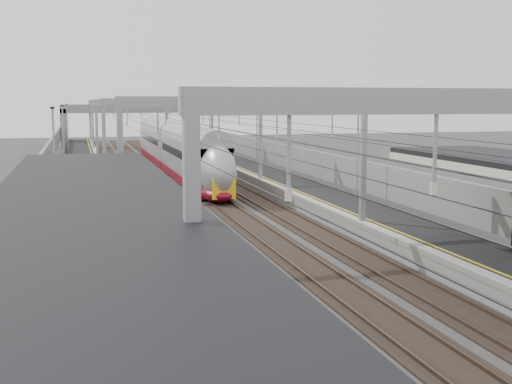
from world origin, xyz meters
TOP-DOWN VIEW (x-y plane):
  - platform_left at (-8.00, 45.00)m, footprint 4.00×120.00m
  - platform_right at (8.00, 45.00)m, footprint 4.00×120.00m
  - tracks at (0.00, 45.00)m, footprint 11.40×140.00m
  - overhead_line at (0.00, 51.62)m, footprint 13.00×140.00m
  - canopy_left at (-8.02, 2.99)m, footprint 4.40×30.00m
  - overbridge at (0.00, 100.00)m, footprint 22.00×2.20m
  - wall_left at (-11.20, 45.00)m, footprint 0.30×120.00m
  - wall_right at (11.20, 45.00)m, footprint 0.30×120.00m
  - train at (1.50, 57.02)m, footprint 2.67×48.59m
  - signal_green at (-5.20, 71.58)m, footprint 0.32×0.32m
  - signal_red_near at (3.20, 72.07)m, footprint 0.32×0.32m
  - signal_red_far at (5.40, 66.50)m, footprint 0.32×0.32m

SIDE VIEW (x-z plane):
  - tracks at x=0.00m, z-range -0.05..0.15m
  - platform_left at x=-8.00m, z-range 0.00..1.00m
  - platform_right at x=8.00m, z-range 0.00..1.00m
  - wall_left at x=-11.20m, z-range 0.00..3.20m
  - wall_right at x=11.20m, z-range 0.00..3.20m
  - train at x=1.50m, z-range -0.04..4.18m
  - signal_green at x=-5.20m, z-range 0.68..4.15m
  - signal_red_near at x=3.20m, z-range 0.68..4.15m
  - signal_red_far at x=5.40m, z-range 0.68..4.15m
  - canopy_left at x=-8.02m, z-range 2.97..7.21m
  - overbridge at x=0.00m, z-range 1.86..8.76m
  - overhead_line at x=0.00m, z-range 2.84..9.44m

